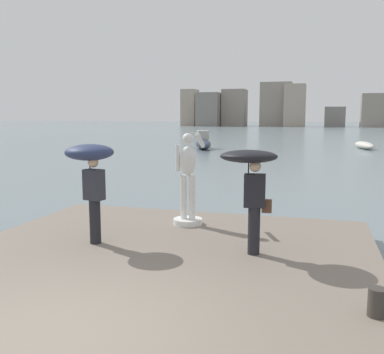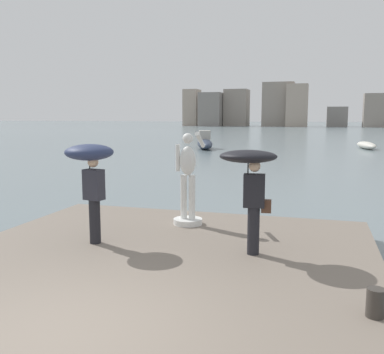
{
  "view_description": "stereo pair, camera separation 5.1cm",
  "coord_description": "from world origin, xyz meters",
  "px_view_note": "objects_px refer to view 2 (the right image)",
  "views": [
    {
      "loc": [
        2.68,
        -4.19,
        2.91
      ],
      "look_at": [
        0.0,
        5.11,
        1.55
      ],
      "focal_mm": 40.58,
      "sensor_mm": 36.0,
      "label": 1
    },
    {
      "loc": [
        2.73,
        -4.17,
        2.91
      ],
      "look_at": [
        0.0,
        5.11,
        1.55
      ],
      "focal_mm": 40.58,
      "sensor_mm": 36.0,
      "label": 2
    }
  ],
  "objects_px": {
    "statue_white_figure": "(188,186)",
    "onlooker_left": "(91,165)",
    "onlooker_right": "(250,171)",
    "boat_mid": "(366,145)",
    "mooring_bollard": "(376,303)",
    "boat_near": "(205,143)"
  },
  "relations": [
    {
      "from": "mooring_bollard",
      "to": "boat_near",
      "type": "relative_size",
      "value": 0.06
    },
    {
      "from": "statue_white_figure",
      "to": "boat_mid",
      "type": "height_order",
      "value": "statue_white_figure"
    },
    {
      "from": "statue_white_figure",
      "to": "boat_near",
      "type": "distance_m",
      "value": 29.32
    },
    {
      "from": "statue_white_figure",
      "to": "onlooker_right",
      "type": "height_order",
      "value": "statue_white_figure"
    },
    {
      "from": "statue_white_figure",
      "to": "mooring_bollard",
      "type": "height_order",
      "value": "statue_white_figure"
    },
    {
      "from": "mooring_bollard",
      "to": "boat_mid",
      "type": "xyz_separation_m",
      "value": [
        3.32,
        36.39,
        -0.27
      ]
    },
    {
      "from": "onlooker_left",
      "to": "boat_near",
      "type": "bearing_deg",
      "value": 100.53
    },
    {
      "from": "statue_white_figure",
      "to": "boat_mid",
      "type": "xyz_separation_m",
      "value": [
        6.96,
        32.52,
        -1.0
      ]
    },
    {
      "from": "boat_mid",
      "to": "statue_white_figure",
      "type": "bearing_deg",
      "value": -102.09
    },
    {
      "from": "onlooker_right",
      "to": "mooring_bollard",
      "type": "relative_size",
      "value": 5.23
    },
    {
      "from": "statue_white_figure",
      "to": "mooring_bollard",
      "type": "distance_m",
      "value": 5.37
    },
    {
      "from": "mooring_bollard",
      "to": "boat_near",
      "type": "bearing_deg",
      "value": 108.32
    },
    {
      "from": "statue_white_figure",
      "to": "mooring_bollard",
      "type": "xyz_separation_m",
      "value": [
        3.64,
        -3.88,
        -0.73
      ]
    },
    {
      "from": "statue_white_figure",
      "to": "onlooker_right",
      "type": "distance_m",
      "value": 2.54
    },
    {
      "from": "onlooker_left",
      "to": "boat_near",
      "type": "relative_size",
      "value": 0.35
    },
    {
      "from": "statue_white_figure",
      "to": "onlooker_left",
      "type": "distance_m",
      "value": 2.48
    },
    {
      "from": "statue_white_figure",
      "to": "boat_mid",
      "type": "relative_size",
      "value": 0.45
    },
    {
      "from": "statue_white_figure",
      "to": "onlooker_right",
      "type": "relative_size",
      "value": 1.12
    },
    {
      "from": "statue_white_figure",
      "to": "mooring_bollard",
      "type": "relative_size",
      "value": 5.85
    },
    {
      "from": "statue_white_figure",
      "to": "boat_mid",
      "type": "bearing_deg",
      "value": 77.91
    },
    {
      "from": "onlooker_left",
      "to": "boat_mid",
      "type": "bearing_deg",
      "value": 76.35
    },
    {
      "from": "onlooker_right",
      "to": "boat_mid",
      "type": "xyz_separation_m",
      "value": [
        5.25,
        34.29,
        -1.61
      ]
    }
  ]
}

